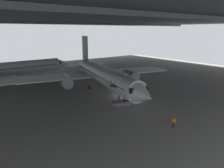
# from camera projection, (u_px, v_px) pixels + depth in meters

# --- Properties ---
(ground_plane) EXTENTS (110.00, 110.00, 0.00)m
(ground_plane) POSITION_uv_depth(u_px,v_px,m) (126.00, 96.00, 44.25)
(ground_plane) COLOR gray
(hangar_structure) EXTENTS (121.00, 99.00, 16.68)m
(hangar_structure) POSITION_uv_depth(u_px,v_px,m) (89.00, 17.00, 50.98)
(hangar_structure) COLOR #4C4F54
(hangar_structure) RESTS_ON ground_plane
(airplane_main) EXTENTS (35.89, 36.57, 11.52)m
(airplane_main) POSITION_uv_depth(u_px,v_px,m) (103.00, 75.00, 47.07)
(airplane_main) COLOR white
(airplane_main) RESTS_ON ground_plane
(boarding_stairs) EXTENTS (4.42, 2.31, 4.67)m
(boarding_stairs) POSITION_uv_depth(u_px,v_px,m) (122.00, 101.00, 38.46)
(boarding_stairs) COLOR slate
(boarding_stairs) RESTS_ON ground_plane
(crew_worker_near_nose) EXTENTS (0.33, 0.52, 1.58)m
(crew_worker_near_nose) POSITION_uv_depth(u_px,v_px,m) (174.00, 122.00, 29.44)
(crew_worker_near_nose) COLOR #232838
(crew_worker_near_nose) RESTS_ON ground_plane
(crew_worker_by_stairs) EXTENTS (0.30, 0.54, 1.55)m
(crew_worker_by_stairs) POSITION_uv_depth(u_px,v_px,m) (119.00, 96.00, 40.92)
(crew_worker_by_stairs) COLOR #232838
(crew_worker_by_stairs) RESTS_ON ground_plane
(airplane_distant) EXTENTS (33.98, 32.72, 10.76)m
(airplane_distant) POSITION_uv_depth(u_px,v_px,m) (8.00, 69.00, 55.60)
(airplane_distant) COLOR white
(airplane_distant) RESTS_ON ground_plane
(traffic_cone_orange) EXTENTS (0.36, 0.36, 0.60)m
(traffic_cone_orange) POSITION_uv_depth(u_px,v_px,m) (164.00, 119.00, 31.64)
(traffic_cone_orange) COLOR black
(traffic_cone_orange) RESTS_ON ground_plane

